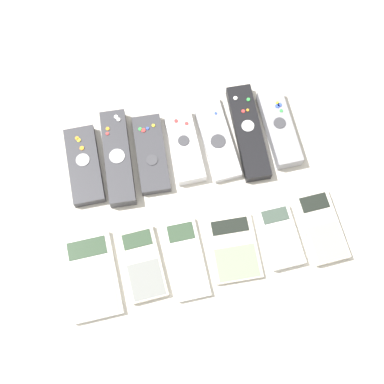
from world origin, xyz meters
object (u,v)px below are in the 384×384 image
(remote_5, at_px, (248,132))
(remote_6, at_px, (279,128))
(remote_1, at_px, (118,158))
(calculator_1, at_px, (143,264))
(remote_3, at_px, (184,146))
(calculator_4, at_px, (281,237))
(calculator_5, at_px, (321,227))
(remote_0, at_px, (84,165))
(calculator_3, at_px, (234,248))
(calculator_2, at_px, (186,259))
(remote_4, at_px, (217,138))
(remote_2, at_px, (151,154))
(calculator_0, at_px, (92,276))

(remote_5, distance_m, remote_6, 0.06)
(remote_1, distance_m, calculator_1, 0.22)
(remote_3, bearing_deg, calculator_4, -57.82)
(remote_1, distance_m, remote_5, 0.26)
(remote_5, xyz_separation_m, calculator_5, (0.09, -0.22, -0.00))
(remote_0, bearing_deg, calculator_3, -41.41)
(remote_5, height_order, calculator_1, remote_5)
(calculator_2, bearing_deg, calculator_4, 1.07)
(remote_6, distance_m, calculator_1, 0.38)
(remote_4, xyz_separation_m, calculator_4, (0.07, -0.22, -0.00))
(calculator_1, bearing_deg, remote_3, 57.68)
(remote_2, xyz_separation_m, calculator_1, (-0.06, -0.21, -0.00))
(remote_4, bearing_deg, remote_1, 178.02)
(calculator_3, height_order, calculator_5, calculator_5)
(remote_6, distance_m, calculator_5, 0.21)
(remote_1, relative_size, calculator_2, 1.32)
(remote_4, bearing_deg, calculator_0, -144.58)
(remote_1, height_order, remote_6, same)
(remote_2, relative_size, remote_5, 0.81)
(remote_4, bearing_deg, remote_3, -178.72)
(remote_1, bearing_deg, calculator_3, -47.76)
(remote_2, height_order, calculator_3, remote_2)
(remote_4, height_order, remote_6, remote_6)
(remote_1, xyz_separation_m, calculator_4, (0.27, -0.22, -0.01))
(calculator_1, bearing_deg, calculator_3, -4.52)
(remote_1, xyz_separation_m, remote_5, (0.26, 0.00, -0.00))
(remote_0, bearing_deg, remote_4, 1.08)
(calculator_1, height_order, calculator_5, calculator_5)
(remote_1, relative_size, remote_3, 1.29)
(remote_2, relative_size, calculator_3, 1.30)
(calculator_5, bearing_deg, remote_1, 146.04)
(remote_4, relative_size, calculator_4, 1.51)
(remote_4, xyz_separation_m, remote_5, (0.06, -0.00, 0.00))
(remote_5, xyz_separation_m, calculator_4, (0.01, -0.22, -0.00))
(remote_1, relative_size, remote_2, 1.20)
(remote_0, height_order, calculator_0, remote_0)
(remote_0, height_order, remote_5, remote_5)
(calculator_3, bearing_deg, remote_2, 120.35)
(remote_2, distance_m, calculator_0, 0.26)
(remote_3, xyz_separation_m, calculator_5, (0.22, -0.22, -0.00))
(calculator_3, bearing_deg, calculator_2, -176.78)
(remote_6, relative_size, calculator_2, 1.09)
(calculator_3, bearing_deg, remote_3, 104.77)
(remote_5, bearing_deg, calculator_0, -145.73)
(remote_0, bearing_deg, calculator_2, -54.35)
(remote_0, height_order, remote_2, remote_0)
(remote_1, bearing_deg, remote_2, -0.48)
(remote_4, height_order, calculator_0, remote_4)
(remote_5, distance_m, calculator_5, 0.23)
(remote_0, height_order, calculator_4, remote_0)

